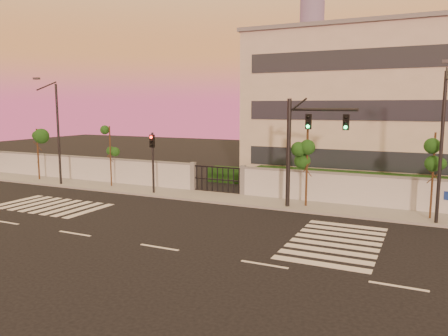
{
  "coord_description": "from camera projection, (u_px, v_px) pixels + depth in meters",
  "views": [
    {
      "loc": [
        10.71,
        -15.8,
        6.27
      ],
      "look_at": [
        0.37,
        6.0,
        2.86
      ],
      "focal_mm": 35.0,
      "sensor_mm": 36.0,
      "label": 1
    }
  ],
  "objects": [
    {
      "name": "ground",
      "position": [
        159.0,
        247.0,
        19.56
      ],
      "size": [
        120.0,
        120.0,
        0.0
      ],
      "primitive_type": "plane",
      "color": "black",
      "rests_on": "ground"
    },
    {
      "name": "sidewalk",
      "position": [
        248.0,
        201.0,
        28.94
      ],
      "size": [
        60.0,
        3.0,
        0.15
      ],
      "primitive_type": "cube",
      "color": "gray",
      "rests_on": "ground"
    },
    {
      "name": "perimeter_wall",
      "position": [
        258.0,
        182.0,
        30.1
      ],
      "size": [
        60.0,
        0.36,
        2.2
      ],
      "color": "#B6B9BD",
      "rests_on": "ground"
    },
    {
      "name": "hedge_row",
      "position": [
        284.0,
        181.0,
        32.14
      ],
      "size": [
        41.0,
        4.25,
        1.8
      ],
      "color": "black",
      "rests_on": "ground"
    },
    {
      "name": "institutional_building",
      "position": [
        409.0,
        108.0,
        34.55
      ],
      "size": [
        24.4,
        12.4,
        12.25
      ],
      "color": "#BCB39F",
      "rests_on": "ground"
    },
    {
      "name": "distant_skyscraper",
      "position": [
        312.0,
        22.0,
        288.98
      ],
      "size": [
        16.0,
        16.0,
        118.0
      ],
      "color": "slate",
      "rests_on": "ground"
    },
    {
      "name": "road_markings",
      "position": [
        174.0,
        223.0,
        23.59
      ],
      "size": [
        57.0,
        7.62,
        0.02
      ],
      "color": "silver",
      "rests_on": "ground"
    },
    {
      "name": "street_tree_b",
      "position": [
        38.0,
        143.0,
        36.59
      ],
      "size": [
        1.63,
        1.3,
        4.43
      ],
      "color": "#382314",
      "rests_on": "ground"
    },
    {
      "name": "street_tree_c",
      "position": [
        110.0,
        143.0,
        33.42
      ],
      "size": [
        1.3,
        1.03,
        4.79
      ],
      "color": "#382314",
      "rests_on": "ground"
    },
    {
      "name": "street_tree_d",
      "position": [
        308.0,
        147.0,
        26.67
      ],
      "size": [
        1.6,
        1.28,
        5.2
      ],
      "color": "#382314",
      "rests_on": "ground"
    },
    {
      "name": "street_tree_e",
      "position": [
        434.0,
        156.0,
        23.65
      ],
      "size": [
        1.4,
        1.11,
        4.89
      ],
      "color": "#382314",
      "rests_on": "ground"
    },
    {
      "name": "traffic_signal_main",
      "position": [
        302.0,
        140.0,
        26.08
      ],
      "size": [
        4.22,
        1.15,
        6.74
      ],
      "rotation": [
        0.0,
        0.0,
        -0.24
      ],
      "color": "black",
      "rests_on": "ground"
    },
    {
      "name": "traffic_signal_secondary",
      "position": [
        153.0,
        156.0,
        30.9
      ],
      "size": [
        0.35,
        0.34,
        4.45
      ],
      "rotation": [
        0.0,
        0.0,
        -0.26
      ],
      "color": "black",
      "rests_on": "ground"
    },
    {
      "name": "streetlight_west",
      "position": [
        56.0,
        129.0,
        34.06
      ],
      "size": [
        0.5,
        2.02,
        8.38
      ],
      "color": "black",
      "rests_on": "ground"
    },
    {
      "name": "streetlight_east",
      "position": [
        442.0,
        140.0,
        22.41
      ],
      "size": [
        0.5,
        2.03,
        8.44
      ],
      "color": "black",
      "rests_on": "ground"
    }
  ]
}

